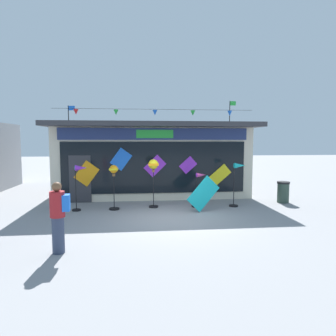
# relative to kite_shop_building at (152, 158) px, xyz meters

# --- Properties ---
(ground_plane) EXTENTS (80.00, 80.00, 0.00)m
(ground_plane) POSITION_rel_kite_shop_building_xyz_m (0.36, -5.65, -1.72)
(ground_plane) COLOR gray
(kite_shop_building) EXTENTS (9.17, 6.37, 4.68)m
(kite_shop_building) POSITION_rel_kite_shop_building_xyz_m (0.00, 0.00, 0.00)
(kite_shop_building) COLOR beige
(kite_shop_building) RESTS_ON ground_plane
(wind_spinner_far_left) EXTENTS (0.58, 0.32, 1.72)m
(wind_spinner_far_left) POSITION_rel_kite_shop_building_xyz_m (-2.90, -4.21, -0.51)
(wind_spinner_far_left) COLOR black
(wind_spinner_far_left) RESTS_ON ground_plane
(wind_spinner_left) EXTENTS (0.39, 0.39, 1.71)m
(wind_spinner_left) POSITION_rel_kite_shop_building_xyz_m (-1.65, -4.16, -0.48)
(wind_spinner_left) COLOR black
(wind_spinner_left) RESTS_ON ground_plane
(wind_spinner_center_left) EXTENTS (0.40, 0.40, 1.90)m
(wind_spinner_center_left) POSITION_rel_kite_shop_building_xyz_m (-0.14, -3.93, -0.20)
(wind_spinner_center_left) COLOR black
(wind_spinner_center_left) RESTS_ON ground_plane
(wind_spinner_center_right) EXTENTS (0.58, 0.38, 1.36)m
(wind_spinner_center_right) POSITION_rel_kite_shop_building_xyz_m (1.65, -4.04, -0.97)
(wind_spinner_center_right) COLOR black
(wind_spinner_center_right) RESTS_ON ground_plane
(wind_spinner_right) EXTENTS (0.63, 0.35, 1.75)m
(wind_spinner_right) POSITION_rel_kite_shop_building_xyz_m (3.20, -4.12, -0.51)
(wind_spinner_right) COLOR black
(wind_spinner_right) RESTS_ON ground_plane
(person_mid_plaza) EXTENTS (0.46, 0.34, 1.68)m
(person_mid_plaza) POSITION_rel_kite_shop_building_xyz_m (-2.62, -8.52, -0.83)
(person_mid_plaza) COLOR #333D56
(person_mid_plaza) RESTS_ON ground_plane
(trash_bin) EXTENTS (0.52, 0.52, 0.89)m
(trash_bin) POSITION_rel_kite_shop_building_xyz_m (5.37, -3.59, -1.27)
(trash_bin) COLOR #2D4238
(trash_bin) RESTS_ON ground_plane
(display_kite_on_ground) EXTENTS (1.32, 0.41, 1.32)m
(display_kite_on_ground) POSITION_rel_kite_shop_building_xyz_m (1.66, -4.77, -1.06)
(display_kite_on_ground) COLOR #19B7BC
(display_kite_on_ground) RESTS_ON ground_plane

